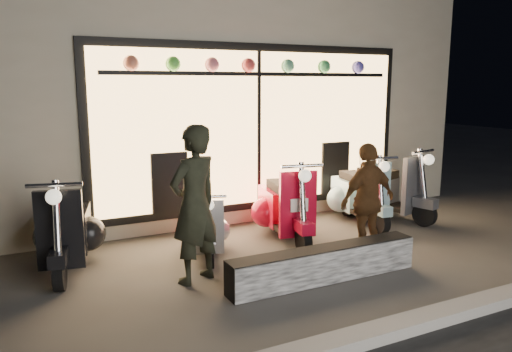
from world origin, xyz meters
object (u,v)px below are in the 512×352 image
Objects in this scene: graffiti_barrier at (324,264)px; scooter_red at (284,206)px; man at (194,205)px; woman at (368,201)px; scooter_silver at (206,227)px.

scooter_red is at bearing 75.53° from graffiti_barrier.
man is 2.31m from woman.
man is at bearing 153.33° from graffiti_barrier.
scooter_red is at bearing 23.55° from scooter_silver.
man is at bearing -11.22° from woman.
woman is at bearing 151.74° from man.
scooter_silver is 1.16m from man.
scooter_silver is 1.30m from scooter_red.
scooter_silver is at bearing -140.79° from man.
graffiti_barrier is 1.21m from woman.
scooter_red is 2.10m from man.
woman is (2.30, -0.22, -0.15)m from man.
scooter_silver is 0.67× the size of man.
scooter_red is at bearing -72.93° from woman.
scooter_red reaches higher than scooter_silver.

